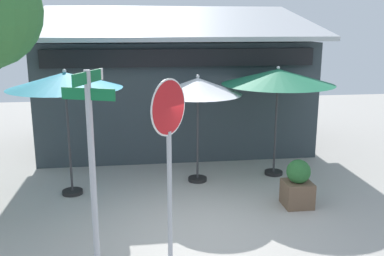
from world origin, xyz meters
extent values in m
cube|color=#ADA8A0|center=(0.00, 0.00, -0.05)|extent=(28.00, 28.00, 0.10)
cube|color=#333D42|center=(0.10, 5.89, 1.57)|extent=(7.47, 4.02, 3.13)
cube|color=#B7BABF|center=(0.10, 5.74, 3.69)|extent=(7.97, 4.66, 1.00)
cube|color=black|center=(0.10, 3.83, 2.78)|extent=(6.87, 0.16, 0.44)
cylinder|color=#A8AAB2|center=(-1.69, -1.31, 1.52)|extent=(0.09, 0.09, 3.04)
cube|color=#116B38|center=(-1.69, -1.31, 2.94)|extent=(0.31, 0.73, 0.16)
cube|color=#116B38|center=(-1.69, -1.31, 2.72)|extent=(0.73, 0.31, 0.16)
cube|color=white|center=(-1.54, -0.92, 2.94)|extent=(0.05, 0.07, 0.16)
cylinder|color=#A8AAB2|center=(-0.62, -1.27, 1.08)|extent=(0.07, 0.07, 2.16)
cylinder|color=white|center=(-0.62, -1.27, 2.50)|extent=(0.52, 0.63, 0.80)
cylinder|color=red|center=(-0.62, -1.27, 2.50)|extent=(0.50, 0.60, 0.75)
cylinder|color=black|center=(-2.49, 2.04, 0.04)|extent=(0.44, 0.44, 0.08)
cylinder|color=#333335|center=(-2.49, 2.04, 1.19)|extent=(0.05, 0.05, 2.37)
cone|color=#2D99BC|center=(-2.49, 2.04, 2.49)|extent=(2.35, 2.35, 0.33)
sphere|color=silver|center=(-2.49, 2.04, 2.68)|extent=(0.08, 0.08, 0.08)
cylinder|color=black|center=(0.33, 2.48, 0.04)|extent=(0.44, 0.44, 0.08)
cylinder|color=#333335|center=(0.33, 2.48, 1.06)|extent=(0.05, 0.05, 2.12)
cone|color=white|center=(0.33, 2.48, 2.25)|extent=(2.00, 2.00, 0.37)
sphere|color=silver|center=(0.33, 2.48, 2.47)|extent=(0.08, 0.08, 0.08)
cylinder|color=black|center=(2.26, 2.69, 0.04)|extent=(0.44, 0.44, 0.08)
cylinder|color=#333335|center=(2.26, 2.69, 1.14)|extent=(0.05, 0.05, 2.28)
cone|color=#1E724C|center=(2.26, 2.69, 2.41)|extent=(2.65, 2.65, 0.36)
sphere|color=silver|center=(2.26, 2.69, 2.62)|extent=(0.08, 0.08, 0.08)
cube|color=brown|center=(2.13, 0.78, 0.26)|extent=(0.56, 0.56, 0.52)
sphere|color=#28602D|center=(2.13, 0.78, 0.74)|extent=(0.48, 0.48, 0.48)
camera|label=1|loc=(-1.08, -7.16, 3.64)|focal=40.83mm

